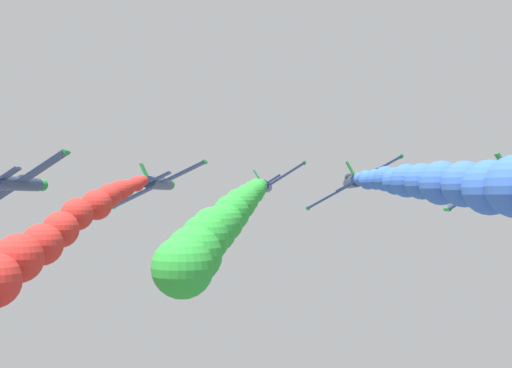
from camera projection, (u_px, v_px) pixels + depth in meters
airplane_lead at (265, 186)px, 75.57m from camera, size 8.27×10.35×5.42m
smoke_trail_lead at (214, 232)px, 48.08m from camera, size 5.68×29.03×7.35m
airplane_left_inner at (159, 183)px, 67.18m from camera, size 8.76×10.35×4.49m
airplane_right_inner at (353, 181)px, 65.55m from camera, size 8.53×10.35×4.96m
smoke_trail_right_inner at (491, 186)px, 39.85m from camera, size 10.59×26.48×3.66m
airplane_left_outer at (18, 184)px, 58.28m from camera, size 8.20×10.35×5.53m
airplane_right_outer at (494, 175)px, 58.54m from camera, size 8.17×10.35×5.58m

